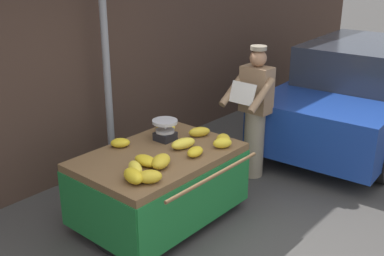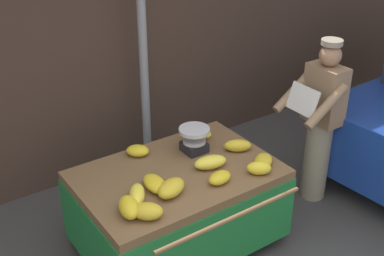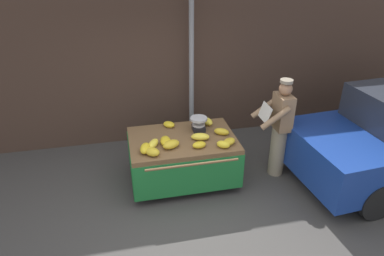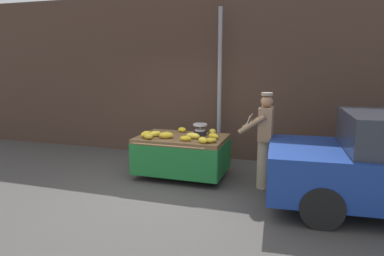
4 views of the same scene
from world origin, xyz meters
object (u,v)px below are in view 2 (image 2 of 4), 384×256
(street_pole, at_px, (142,26))
(banana_bunch_4, at_px, (220,178))
(banana_bunch_7, at_px, (148,211))
(banana_bunch_9, at_px, (263,161))
(banana_bunch_10, at_px, (171,188))
(weighing_scale, at_px, (194,140))
(banana_bunch_0, at_px, (155,184))
(banana_bunch_6, at_px, (200,132))
(banana_bunch_11, at_px, (259,168))
(banana_cart, at_px, (178,192))
(banana_bunch_3, at_px, (138,151))
(banana_bunch_2, at_px, (238,146))
(vendor_person, at_px, (320,122))
(banana_bunch_5, at_px, (129,207))
(banana_bunch_8, at_px, (210,162))
(banana_bunch_1, at_px, (137,195))

(street_pole, distance_m, banana_bunch_4, 1.84)
(banana_bunch_4, distance_m, banana_bunch_7, 0.72)
(banana_bunch_9, xyz_separation_m, banana_bunch_10, (-0.89, 0.08, 0.02))
(weighing_scale, distance_m, banana_bunch_0, 0.68)
(banana_bunch_4, xyz_separation_m, banana_bunch_7, (-0.72, -0.07, 0.01))
(banana_bunch_6, relative_size, banana_bunch_11, 1.17)
(banana_cart, bearing_deg, banana_bunch_3, 109.10)
(banana_bunch_10, bearing_deg, banana_bunch_11, -12.03)
(weighing_scale, bearing_deg, banana_cart, -147.63)
(banana_cart, distance_m, banana_bunch_0, 0.40)
(street_pole, relative_size, weighing_scale, 12.09)
(banana_bunch_0, bearing_deg, banana_bunch_11, -20.28)
(banana_bunch_2, xyz_separation_m, vendor_person, (0.95, -0.11, 0.01))
(banana_bunch_7, distance_m, banana_bunch_9, 1.19)
(banana_bunch_7, relative_size, banana_bunch_10, 0.83)
(banana_bunch_5, relative_size, vendor_person, 0.15)
(banana_bunch_8, bearing_deg, banana_bunch_0, 179.91)
(banana_bunch_5, xyz_separation_m, banana_bunch_9, (1.28, -0.05, -0.02))
(banana_bunch_8, height_order, banana_bunch_9, banana_bunch_8)
(banana_bunch_1, bearing_deg, banana_bunch_10, -17.27)
(banana_bunch_4, bearing_deg, banana_bunch_6, 66.20)
(banana_bunch_1, bearing_deg, banana_bunch_5, -138.77)
(street_pole, bearing_deg, vendor_person, -50.69)
(street_pole, relative_size, banana_bunch_7, 14.68)
(banana_bunch_2, bearing_deg, banana_cart, 177.97)
(banana_cart, xyz_separation_m, banana_bunch_9, (0.67, -0.34, 0.26))
(banana_bunch_9, bearing_deg, banana_bunch_11, -146.15)
(banana_bunch_6, height_order, banana_bunch_10, banana_bunch_10)
(banana_bunch_8, height_order, banana_bunch_11, same)
(banana_cart, distance_m, banana_bunch_1, 0.58)
(banana_bunch_4, bearing_deg, banana_bunch_9, -0.11)
(banana_bunch_1, distance_m, banana_bunch_8, 0.75)
(banana_cart, bearing_deg, weighing_scale, 32.37)
(banana_bunch_7, distance_m, vendor_person, 2.14)
(banana_bunch_6, relative_size, banana_bunch_9, 1.01)
(banana_bunch_10, relative_size, vendor_person, 0.16)
(banana_bunch_8, xyz_separation_m, banana_bunch_10, (-0.49, -0.14, 0.01))
(banana_bunch_4, xyz_separation_m, banana_bunch_5, (-0.81, 0.05, 0.01))
(banana_bunch_1, bearing_deg, banana_bunch_4, -13.70)
(street_pole, distance_m, banana_bunch_9, 1.85)
(banana_bunch_3, height_order, banana_bunch_8, banana_bunch_8)
(banana_cart, distance_m, weighing_scale, 0.49)
(banana_bunch_9, bearing_deg, banana_bunch_7, -176.85)
(banana_bunch_0, distance_m, banana_bunch_2, 0.93)
(banana_bunch_7, bearing_deg, street_pole, 60.62)
(banana_cart, height_order, banana_bunch_10, banana_bunch_10)
(banana_cart, xyz_separation_m, banana_bunch_6, (0.51, 0.38, 0.27))
(street_pole, distance_m, banana_bunch_3, 1.33)
(banana_bunch_3, xyz_separation_m, banana_bunch_8, (0.41, -0.54, 0.01))
(banana_bunch_8, xyz_separation_m, banana_bunch_11, (0.28, -0.31, -0.00))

